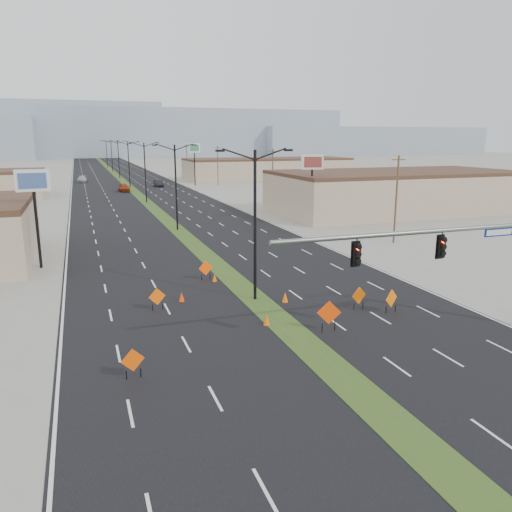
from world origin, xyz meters
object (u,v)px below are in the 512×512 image
object	(u,v)px
construction_sign_3	(329,314)
car_left	(124,188)
construction_sign_2	(206,269)
construction_sign_5	(391,299)
streetlight_2	(145,170)
construction_sign_4	(359,296)
streetlight_5	(112,155)
streetlight_6	(107,153)
cone_0	(182,297)
pole_sign_east_far	(194,151)
streetlight_3	(129,163)
streetlight_0	(255,221)
car_far	(82,179)
streetlight_4	(119,158)
car_mid	(158,183)
cone_3	(215,278)
streetlight_1	(176,185)
pole_sign_west	(33,189)
cone_2	(285,297)
construction_sign_0	(133,361)
signal_mast	(469,252)
construction_sign_1	(157,297)
pole_sign_east_near	(312,168)
cone_1	(267,320)

from	to	relation	value
construction_sign_3	car_left	bearing A→B (deg)	110.22
construction_sign_2	construction_sign_5	distance (m)	14.45
streetlight_2	construction_sign_4	distance (m)	60.56
streetlight_5	streetlight_6	bearing A→B (deg)	90.00
construction_sign_4	cone_0	distance (m)	11.69
construction_sign_3	construction_sign_5	bearing A→B (deg)	33.54
pole_sign_east_far	streetlight_3	bearing A→B (deg)	158.51
streetlight_0	car_far	world-z (taller)	streetlight_0
streetlight_4	cone_0	bearing A→B (deg)	-92.48
streetlight_5	pole_sign_east_far	world-z (taller)	streetlight_5
construction_sign_4	cone_0	bearing A→B (deg)	141.48
car_mid	cone_3	bearing A→B (deg)	-98.15
streetlight_1	pole_sign_west	world-z (taller)	streetlight_1
streetlight_0	cone_2	world-z (taller)	streetlight_0
pole_sign_east_far	streetlight_6	bearing A→B (deg)	76.76
cone_3	pole_sign_east_far	xyz separation A→B (m)	(16.35, 79.32, 7.52)
streetlight_6	construction_sign_2	world-z (taller)	streetlight_6
pole_sign_west	pole_sign_east_far	distance (m)	76.14
construction_sign_0	cone_2	size ratio (longest dim) A/B	2.14
signal_mast	construction_sign_3	distance (m)	8.15
streetlight_3	cone_2	world-z (taller)	streetlight_3
streetlight_2	construction_sign_4	size ratio (longest dim) A/B	6.64
streetlight_1	construction_sign_4	xyz separation A→B (m)	(5.58, -32.13, -4.54)
car_far	construction_sign_1	size ratio (longest dim) A/B	3.50
construction_sign_0	car_left	bearing A→B (deg)	73.90
construction_sign_3	cone_3	bearing A→B (deg)	123.54
streetlight_5	construction_sign_4	size ratio (longest dim) A/B	6.64
construction_sign_0	pole_sign_west	size ratio (longest dim) A/B	0.18
pole_sign_east_near	pole_sign_east_far	distance (m)	56.49
car_far	cone_3	bearing A→B (deg)	-80.02
streetlight_6	car_mid	size ratio (longest dim) A/B	2.22
streetlight_2	pole_sign_west	distance (m)	44.23
car_mid	construction_sign_0	size ratio (longest dim) A/B	3.10
construction_sign_0	construction_sign_4	world-z (taller)	construction_sign_4
cone_2	construction_sign_4	bearing A→B (deg)	-36.85
pole_sign_east_near	pole_sign_east_far	bearing A→B (deg)	108.54
car_mid	construction_sign_2	xyz separation A→B (m)	(-8.33, -78.56, 0.15)
car_left	construction_sign_4	bearing A→B (deg)	-88.53
cone_1	pole_sign_west	world-z (taller)	pole_sign_west
signal_mast	streetlight_2	distance (m)	66.56
pole_sign_east_near	construction_sign_2	bearing A→B (deg)	-115.68
car_left	cone_1	world-z (taller)	car_left
pole_sign_west	streetlight_2	bearing A→B (deg)	65.35
streetlight_6	car_left	world-z (taller)	streetlight_6
streetlight_2	cone_3	xyz separation A→B (m)	(-1.48, -50.85, -5.11)
construction_sign_3	pole_sign_east_near	world-z (taller)	pole_sign_east_near
construction_sign_4	cone_3	distance (m)	11.68
signal_mast	streetlight_3	bearing A→B (deg)	95.20
construction_sign_2	cone_1	xyz separation A→B (m)	(1.05, -10.56, -0.56)
construction_sign_3	construction_sign_4	size ratio (longest dim) A/B	1.21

